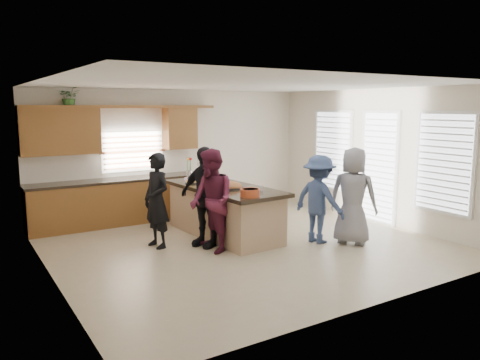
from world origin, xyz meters
TOP-DOWN VIEW (x-y plane):
  - floor at (0.00, 0.00)m, footprint 6.50×6.50m
  - room_shell at (0.00, 0.00)m, footprint 6.52×6.02m
  - back_cabinetry at (-1.47, 2.73)m, footprint 4.08×0.66m
  - right_wall_glazing at (3.22, -0.13)m, footprint 0.06×4.00m
  - island at (-0.02, 0.76)m, footprint 1.31×2.76m
  - platter_front at (-0.03, 0.51)m, footprint 0.49×0.49m
  - platter_mid at (0.03, 0.96)m, footprint 0.45×0.45m
  - platter_back at (-0.35, 1.40)m, footprint 0.33×0.33m
  - salad_bowl at (-0.17, -0.37)m, footprint 0.33×0.33m
  - clear_cup at (0.28, -0.04)m, footprint 0.08×0.08m
  - plate_stack at (-0.24, 1.77)m, footprint 0.23×0.23m
  - flower_vase at (-0.14, 2.01)m, footprint 0.14×0.14m
  - potted_plant at (-2.29, 2.82)m, footprint 0.44×0.39m
  - woman_left_back at (-1.38, 0.73)m, footprint 0.51×0.67m
  - woman_left_mid at (-0.70, -0.00)m, footprint 0.71×0.89m
  - woman_left_front at (-0.64, 0.35)m, footprint 0.81×1.12m
  - woman_right_back at (1.19, -0.55)m, footprint 0.77×1.12m
  - woman_right_front at (1.65, -0.92)m, footprint 0.90×1.01m

SIDE VIEW (x-z plane):
  - floor at x=0.00m, z-range 0.00..0.00m
  - island at x=-0.02m, z-range -0.02..0.93m
  - woman_right_back at x=1.19m, z-range 0.00..1.59m
  - woman_left_back at x=-1.38m, z-range 0.00..1.66m
  - woman_right_front at x=1.65m, z-range 0.00..1.73m
  - woman_left_mid at x=-0.70m, z-range 0.00..1.75m
  - woman_left_front at x=-0.64m, z-range 0.00..1.76m
  - back_cabinetry at x=-1.47m, z-range -0.32..2.14m
  - plate_stack at x=-0.24m, z-range 0.95..1.00m
  - platter_back at x=-0.35m, z-range 0.91..1.04m
  - platter_mid at x=0.03m, z-range 0.89..1.07m
  - platter_front at x=-0.03m, z-range 0.88..1.08m
  - clear_cup at x=0.28m, z-range 0.95..1.04m
  - salad_bowl at x=-0.17m, z-range 0.96..1.09m
  - flower_vase at x=-0.14m, z-range 0.95..1.39m
  - right_wall_glazing at x=3.22m, z-range 0.22..2.47m
  - room_shell at x=0.00m, z-range 0.50..3.31m
  - potted_plant at x=-2.29m, z-range 2.40..2.84m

